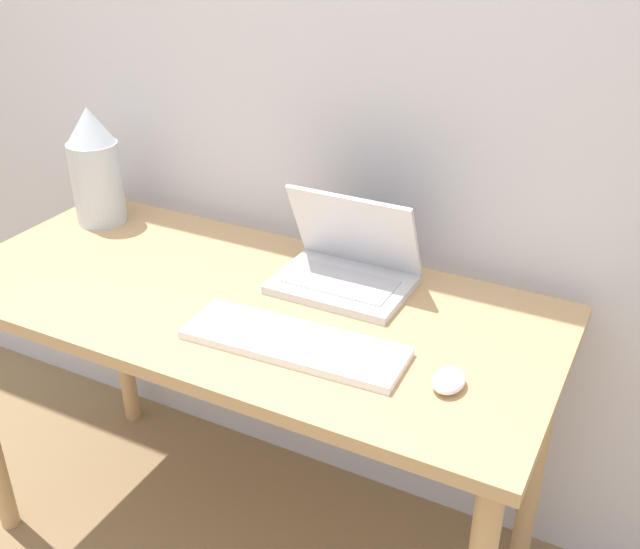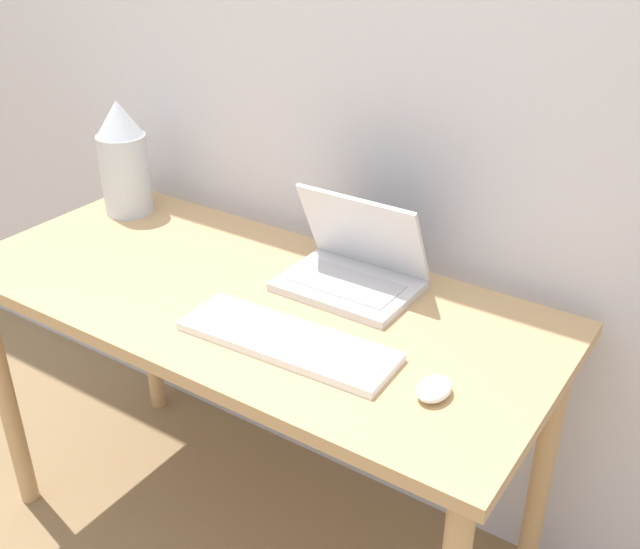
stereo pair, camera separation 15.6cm
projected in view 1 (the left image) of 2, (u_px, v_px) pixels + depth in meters
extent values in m
cube|color=silver|center=(322.00, 48.00, 1.75)|extent=(6.00, 0.05, 2.50)
cube|color=tan|center=(244.00, 303.00, 1.69)|extent=(1.41, 0.64, 0.03)
cylinder|color=tan|center=(119.00, 323.00, 2.34)|extent=(0.05, 0.05, 0.74)
cylinder|color=tan|center=(537.00, 453.00, 1.81)|extent=(0.05, 0.05, 0.74)
cube|color=silver|center=(343.00, 284.00, 1.71)|extent=(0.30, 0.22, 0.02)
cube|color=#B7B7BC|center=(341.00, 282.00, 1.70)|extent=(0.25, 0.12, 0.00)
cube|color=silver|center=(355.00, 231.00, 1.71)|extent=(0.30, 0.10, 0.21)
cube|color=black|center=(357.00, 228.00, 1.71)|extent=(0.27, 0.08, 0.17)
cube|color=white|center=(294.00, 343.00, 1.50)|extent=(0.46, 0.17, 0.02)
cube|color=silver|center=(294.00, 339.00, 1.50)|extent=(0.43, 0.14, 0.00)
ellipsoid|color=white|center=(449.00, 380.00, 1.38)|extent=(0.06, 0.08, 0.03)
cylinder|color=silver|center=(97.00, 183.00, 1.99)|extent=(0.13, 0.13, 0.22)
cone|color=silver|center=(89.00, 125.00, 1.92)|extent=(0.13, 0.13, 0.09)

